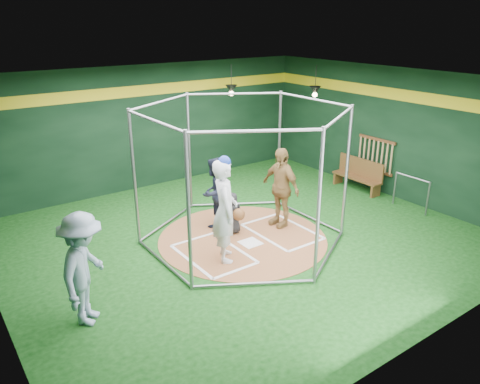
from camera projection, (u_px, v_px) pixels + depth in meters
room_shell at (243, 165)px, 9.98m from camera, size 10.10×9.10×3.53m
clay_disc at (243, 238)px, 10.59m from camera, size 3.80×3.80×0.01m
home_plate at (251, 243)px, 10.35m from camera, size 0.43×0.43×0.01m
batter_box_left at (213, 254)px, 9.87m from camera, size 1.17×1.77×0.01m
batter_box_right at (282, 231)px, 10.91m from camera, size 1.17×1.77×0.01m
batting_cage at (243, 176)px, 10.06m from camera, size 4.05×4.67×3.00m
bat_rack at (375, 155)px, 13.21m from camera, size 0.07×1.25×0.98m
pendant_lamp_near at (231, 89)px, 13.56m from camera, size 0.34×0.34×0.90m
pendant_lamp_far at (315, 90)px, 13.33m from camera, size 0.34×0.34×0.90m
batter_figure at (225, 210)px, 9.34m from camera, size 0.81×0.93×2.21m
visitor_leopard at (280, 187)px, 10.96m from camera, size 0.55×1.15×1.91m
catcher_figure at (233, 213)px, 10.67m from camera, size 0.55×0.62×0.97m
umpire at (214, 192)px, 10.97m from camera, size 1.00×0.91×1.67m
bystander_blue at (84, 269)px, 7.41m from camera, size 1.33×1.41×1.92m
dugout_bench at (359, 174)px, 13.46m from camera, size 0.37×1.57×0.92m
steel_railing at (412, 188)px, 12.00m from camera, size 0.05×1.04×0.90m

